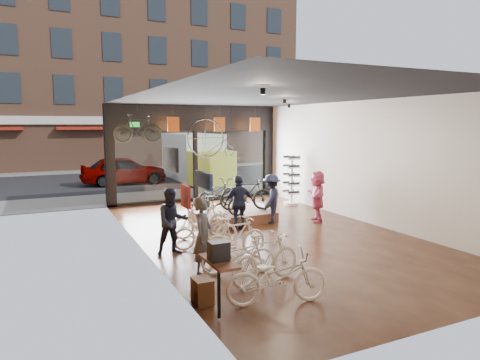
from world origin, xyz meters
TOP-DOWN VIEW (x-y plane):
  - ground_plane at (0.00, 0.00)m, footprint 7.00×12.00m
  - ceiling at (0.00, 0.00)m, footprint 7.00×12.00m
  - wall_left at (-3.52, 0.00)m, footprint 0.04×12.00m
  - wall_right at (3.52, 0.00)m, footprint 0.04×12.00m
  - wall_back at (0.00, -6.02)m, footprint 7.00×0.04m
  - storefront at (0.00, 6.00)m, footprint 7.00×0.26m
  - exit_sign at (-2.40, 5.88)m, footprint 0.35×0.06m
  - street_road at (0.00, 15.00)m, footprint 30.00×18.00m
  - sidewalk_near at (0.00, 7.20)m, footprint 30.00×2.40m
  - sidewalk_far at (0.00, 19.00)m, footprint 30.00×2.00m
  - opposite_building at (0.00, 21.50)m, footprint 26.00×5.00m
  - street_car at (-1.77, 12.00)m, footprint 4.25×1.71m
  - box_truck at (1.94, 11.00)m, footprint 2.16×6.48m
  - floor_bike_0 at (-2.13, -4.18)m, footprint 1.90×1.02m
  - floor_bike_1 at (-1.82, -3.21)m, footprint 1.71×0.79m
  - floor_bike_2 at (-2.10, -2.53)m, footprint 1.63×0.93m
  - floor_bike_3 at (-1.72, -1.61)m, footprint 1.67×0.66m
  - floor_bike_4 at (-2.04, -0.51)m, footprint 1.69×0.61m
  - floor_bike_5 at (-1.82, 0.43)m, footprint 1.67×0.58m
  - display_platform at (-0.18, 2.01)m, footprint 2.40×1.80m
  - display_bike_left at (-0.90, 1.40)m, footprint 1.78×0.90m
  - display_bike_mid at (0.30, 1.93)m, footprint 1.82×0.99m
  - display_bike_right at (-0.45, 2.72)m, footprint 1.92×1.41m
  - customer_0 at (-2.74, -2.21)m, footprint 0.67×0.69m
  - customer_1 at (-2.94, -0.68)m, footprint 0.78×0.61m
  - customer_2 at (-0.56, 0.69)m, footprint 0.96×0.42m
  - customer_3 at (0.78, 1.15)m, footprint 1.12×1.09m
  - customer_5 at (2.20, 0.74)m, footprint 1.09×1.55m
  - sunglasses_rack at (2.95, 3.48)m, footprint 0.66×0.59m
  - wall_merch at (-3.38, -3.50)m, footprint 0.40×2.40m
  - penny_farthing at (0.28, 4.73)m, footprint 1.81×0.06m
  - hung_bike at (-2.65, 4.20)m, footprint 1.64×0.77m
  - jersey_left at (-1.12, 5.20)m, footprint 0.45×0.03m
  - jersey_mid at (0.73, 5.20)m, footprint 0.45×0.03m
  - jersey_right at (2.28, 5.20)m, footprint 0.45×0.03m

SIDE VIEW (x-z plane):
  - ground_plane at x=0.00m, z-range -0.04..0.00m
  - street_road at x=0.00m, z-range -0.02..0.00m
  - sidewalk_near at x=0.00m, z-range 0.00..0.12m
  - sidewalk_far at x=0.00m, z-range 0.00..0.12m
  - display_platform at x=-0.18m, z-range 0.00..0.30m
  - floor_bike_2 at x=-2.10m, z-range 0.00..0.81m
  - floor_bike_4 at x=-2.04m, z-range 0.00..0.89m
  - floor_bike_0 at x=-2.13m, z-range 0.00..0.95m
  - floor_bike_3 at x=-1.72m, z-range 0.00..0.98m
  - floor_bike_5 at x=-1.82m, z-range 0.00..0.98m
  - floor_bike_1 at x=-1.82m, z-range 0.00..0.99m
  - street_car at x=-1.77m, z-range 0.00..1.45m
  - display_bike_left at x=-0.90m, z-range 0.30..1.19m
  - customer_3 at x=0.78m, z-range 0.00..1.54m
  - display_bike_right at x=-0.45m, z-range 0.30..1.26m
  - customer_1 at x=-2.94m, z-range 0.00..1.59m
  - customer_0 at x=-2.74m, z-range 0.00..1.60m
  - customer_5 at x=2.20m, z-range 0.00..1.61m
  - customer_2 at x=-0.56m, z-range 0.00..1.62m
  - display_bike_mid at x=0.30m, z-range 0.30..1.35m
  - sunglasses_rack at x=2.95m, z-range 0.00..1.90m
  - box_truck at x=1.94m, z-range 0.00..2.55m
  - wall_merch at x=-3.38m, z-range 0.00..2.60m
  - wall_left at x=-3.52m, z-range 0.00..3.80m
  - wall_right at x=3.52m, z-range 0.00..3.80m
  - wall_back at x=0.00m, z-range 0.00..3.80m
  - storefront at x=0.00m, z-range 0.00..3.80m
  - penny_farthing at x=0.28m, z-range 1.77..3.23m
  - hung_bike at x=-2.65m, z-range 2.45..3.40m
  - exit_sign at x=-2.40m, z-range 2.96..3.14m
  - jersey_left at x=-1.12m, z-range 2.77..3.32m
  - jersey_mid at x=0.73m, z-range 2.77..3.32m
  - jersey_right at x=2.28m, z-range 2.77..3.32m
  - ceiling at x=0.00m, z-range 3.80..3.84m
  - opposite_building at x=0.00m, z-range 0.00..14.00m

